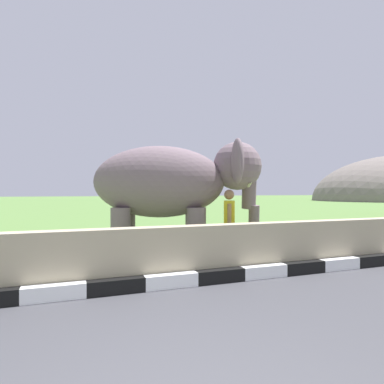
% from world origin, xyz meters
% --- Properties ---
extents(striped_curb, '(16.20, 0.20, 0.24)m').
position_xyz_m(striped_curb, '(-0.35, 3.47, 0.12)').
color(striped_curb, white).
rests_on(striped_curb, ground_plane).
extents(barrier_parapet, '(28.00, 0.36, 1.00)m').
position_xyz_m(barrier_parapet, '(2.00, 3.77, 0.50)').
color(barrier_parapet, tan).
rests_on(barrier_parapet, ground_plane).
extents(elephant, '(4.08, 2.97, 2.81)m').
position_xyz_m(elephant, '(1.80, 5.76, 1.81)').
color(elephant, slate).
rests_on(elephant, ground_plane).
extents(person_handler, '(0.39, 0.65, 1.66)m').
position_xyz_m(person_handler, '(2.86, 5.00, 0.93)').
color(person_handler, navy).
rests_on(person_handler, ground_plane).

